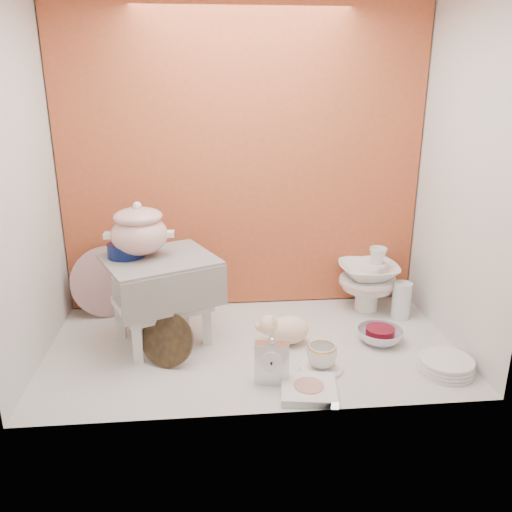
# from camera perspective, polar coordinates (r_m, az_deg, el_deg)

# --- Properties ---
(ground) EXTENTS (1.80, 1.80, 0.00)m
(ground) POSITION_cam_1_polar(r_m,az_deg,el_deg) (2.37, -0.44, -9.84)
(ground) COLOR silver
(ground) RESTS_ON ground
(niche_shell) EXTENTS (1.86, 1.03, 1.53)m
(niche_shell) POSITION_cam_1_polar(r_m,az_deg,el_deg) (2.27, -0.91, 13.60)
(niche_shell) COLOR #CA4E32
(niche_shell) RESTS_ON ground
(step_stool) EXTENTS (0.58, 0.54, 0.40)m
(step_stool) POSITION_cam_1_polar(r_m,az_deg,el_deg) (2.37, -10.30, -4.78)
(step_stool) COLOR silver
(step_stool) RESTS_ON ground
(soup_tureen) EXTENTS (0.34, 0.34, 0.25)m
(soup_tureen) POSITION_cam_1_polar(r_m,az_deg,el_deg) (2.30, -12.71, 2.89)
(soup_tureen) COLOR white
(soup_tureen) RESTS_ON step_stool
(cobalt_bowl) EXTENTS (0.17, 0.17, 0.06)m
(cobalt_bowl) POSITION_cam_1_polar(r_m,az_deg,el_deg) (2.34, -14.06, 0.64)
(cobalt_bowl) COLOR #091547
(cobalt_bowl) RESTS_ON step_stool
(floral_platter) EXTENTS (0.37, 0.16, 0.36)m
(floral_platter) POSITION_cam_1_polar(r_m,az_deg,el_deg) (2.70, -15.97, -2.71)
(floral_platter) COLOR silver
(floral_platter) RESTS_ON ground
(blue_white_vase) EXTENTS (0.28, 0.28, 0.22)m
(blue_white_vase) POSITION_cam_1_polar(r_m,az_deg,el_deg) (2.67, -12.25, -4.26)
(blue_white_vase) COLOR white
(blue_white_vase) RESTS_ON ground
(lacquer_tray) EXTENTS (0.25, 0.17, 0.22)m
(lacquer_tray) POSITION_cam_1_polar(r_m,az_deg,el_deg) (2.21, -9.72, -9.04)
(lacquer_tray) COLOR black
(lacquer_tray) RESTS_ON ground
(mantel_clock) EXTENTS (0.14, 0.07, 0.19)m
(mantel_clock) POSITION_cam_1_polar(r_m,az_deg,el_deg) (2.06, 1.76, -11.42)
(mantel_clock) COLOR silver
(mantel_clock) RESTS_ON ground
(plush_pig) EXTENTS (0.28, 0.23, 0.14)m
(plush_pig) POSITION_cam_1_polar(r_m,az_deg,el_deg) (2.36, 3.52, -8.05)
(plush_pig) COLOR beige
(plush_pig) RESTS_ON ground
(teacup_saucer) EXTENTS (0.21, 0.21, 0.01)m
(teacup_saucer) POSITION_cam_1_polar(r_m,az_deg,el_deg) (2.21, 7.17, -12.03)
(teacup_saucer) COLOR white
(teacup_saucer) RESTS_ON ground
(gold_rim_teacup) EXTENTS (0.14, 0.14, 0.10)m
(gold_rim_teacup) POSITION_cam_1_polar(r_m,az_deg,el_deg) (2.19, 7.22, -10.80)
(gold_rim_teacup) COLOR white
(gold_rim_teacup) RESTS_ON teacup_saucer
(lattice_dish) EXTENTS (0.24, 0.24, 0.03)m
(lattice_dish) POSITION_cam_1_polar(r_m,az_deg,el_deg) (2.06, 5.80, -14.32)
(lattice_dish) COLOR white
(lattice_dish) RESTS_ON ground
(dinner_plate_stack) EXTENTS (0.24, 0.24, 0.06)m
(dinner_plate_stack) POSITION_cam_1_polar(r_m,az_deg,el_deg) (2.30, 20.10, -11.17)
(dinner_plate_stack) COLOR white
(dinner_plate_stack) RESTS_ON ground
(crystal_bowl) EXTENTS (0.24, 0.24, 0.06)m
(crystal_bowl) POSITION_cam_1_polar(r_m,az_deg,el_deg) (2.45, 13.41, -8.48)
(crystal_bowl) COLOR silver
(crystal_bowl) RESTS_ON ground
(clear_glass_vase) EXTENTS (0.12, 0.12, 0.19)m
(clear_glass_vase) POSITION_cam_1_polar(r_m,az_deg,el_deg) (2.69, 15.65, -4.71)
(clear_glass_vase) COLOR silver
(clear_glass_vase) RESTS_ON ground
(porcelain_tower) EXTENTS (0.35, 0.35, 0.34)m
(porcelain_tower) POSITION_cam_1_polar(r_m,az_deg,el_deg) (2.72, 12.16, -2.46)
(porcelain_tower) COLOR white
(porcelain_tower) RESTS_ON ground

